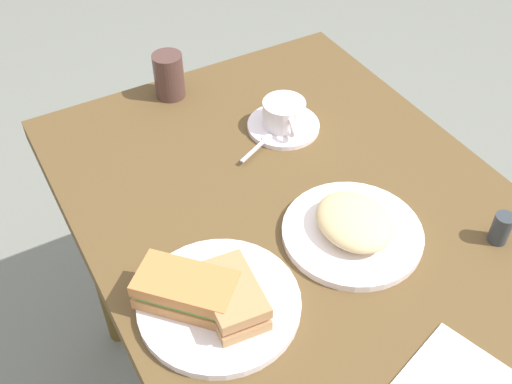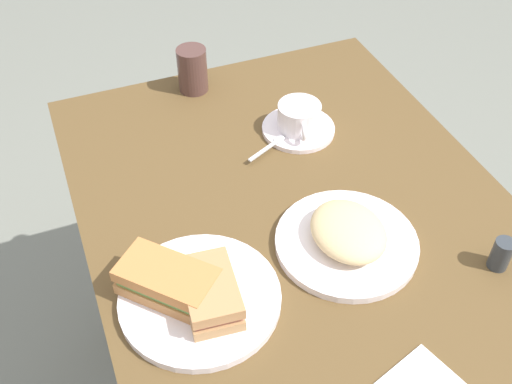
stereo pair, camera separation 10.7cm
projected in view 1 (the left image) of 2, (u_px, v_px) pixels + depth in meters
The scene contains 11 objects.
dining_table at pixel (309, 255), 1.13m from camera, with size 1.06×0.74×0.75m.
sandwich_plate at pixel (219, 303), 0.93m from camera, with size 0.25×0.25×0.01m, color white.
sandwich_front at pixel (232, 297), 0.90m from camera, with size 0.13×0.09×0.05m.
sandwich_back at pixel (186, 290), 0.90m from camera, with size 0.16×0.16×0.05m.
coffee_saucer at pixel (283, 126), 1.24m from camera, with size 0.15×0.15×0.01m, color white.
coffee_cup at pixel (284, 113), 1.22m from camera, with size 0.11×0.09×0.05m.
spoon at pixel (262, 143), 1.19m from camera, with size 0.05×0.09×0.01m.
side_plate at pixel (352, 233), 1.03m from camera, with size 0.24×0.24×0.01m, color white.
side_food_pile at pixel (354, 221), 1.01m from camera, with size 0.14×0.12×0.04m, color #DBBB82.
salt_shaker at pixel (501, 228), 1.01m from camera, with size 0.03×0.03×0.06m, color #33383D.
drinking_glass at pixel (169, 76), 1.30m from camera, with size 0.06×0.06×0.10m, color #50342E.
Camera 1 is at (-0.59, 0.44, 1.52)m, focal length 42.91 mm.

